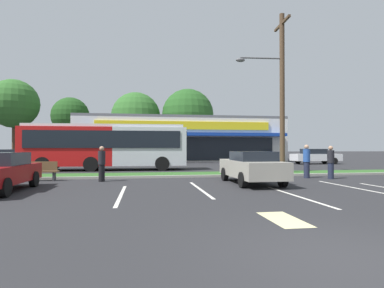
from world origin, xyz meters
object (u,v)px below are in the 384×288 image
(utility_pole, at_px, (280,88))
(pedestrian_mid, at_px, (331,162))
(pedestrian_near_bench, at_px, (307,161))
(car_4, at_px, (251,167))
(pedestrian_by_pole, at_px, (102,164))
(city_bus, at_px, (106,146))
(bus_stop_bench, at_px, (41,171))
(car_5, at_px, (13,158))
(car_3, at_px, (315,156))

(utility_pole, distance_m, pedestrian_mid, 5.57)
(pedestrian_mid, bearing_deg, pedestrian_near_bench, 160.89)
(car_4, bearing_deg, pedestrian_by_pole, 73.76)
(city_bus, relative_size, bus_stop_bench, 7.12)
(city_bus, xyz_separation_m, pedestrian_near_bench, (11.19, -7.62, -0.87))
(pedestrian_by_pole, relative_size, pedestrian_mid, 0.98)
(utility_pole, relative_size, pedestrian_by_pole, 5.83)
(car_4, bearing_deg, car_5, 46.01)
(utility_pole, distance_m, car_5, 22.26)
(car_4, relative_size, pedestrian_mid, 2.64)
(pedestrian_by_pole, height_order, pedestrian_mid, pedestrian_mid)
(pedestrian_by_pole, distance_m, pedestrian_mid, 11.56)
(city_bus, height_order, car_3, city_bus)
(city_bus, height_order, pedestrian_near_bench, city_bus)
(pedestrian_near_bench, relative_size, pedestrian_mid, 1.04)
(utility_pole, xyz_separation_m, car_5, (-19.10, 10.51, -4.51))
(pedestrian_near_bench, bearing_deg, car_5, 169.52)
(utility_pole, height_order, car_5, utility_pole)
(bus_stop_bench, xyz_separation_m, pedestrian_by_pole, (2.96, -0.71, 0.34))
(car_3, distance_m, car_5, 27.71)
(bus_stop_bench, xyz_separation_m, car_4, (9.71, -2.68, 0.26))
(city_bus, bearing_deg, car_4, -51.24)
(city_bus, distance_m, car_5, 9.92)
(utility_pole, bearing_deg, pedestrian_near_bench, -82.47)
(car_5, bearing_deg, utility_pole, -28.82)
(car_4, distance_m, car_5, 21.74)
(pedestrian_near_bench, distance_m, pedestrian_by_pole, 10.55)
(car_5, bearing_deg, pedestrian_near_bench, -33.87)
(car_5, relative_size, pedestrian_mid, 2.51)
(car_3, bearing_deg, car_5, -179.51)
(pedestrian_mid, bearing_deg, pedestrian_by_pole, -170.05)
(bus_stop_bench, relative_size, pedestrian_mid, 0.94)
(city_bus, bearing_deg, pedestrian_by_pole, -83.85)
(city_bus, relative_size, car_3, 2.44)
(utility_pole, distance_m, city_bus, 12.49)
(city_bus, relative_size, pedestrian_near_bench, 6.43)
(city_bus, relative_size, car_5, 2.65)
(city_bus, bearing_deg, car_3, 17.58)
(car_3, xyz_separation_m, pedestrian_by_pole, (-18.82, -13.37, 0.08))
(pedestrian_by_pole, bearing_deg, pedestrian_mid, 19.02)
(car_3, distance_m, car_4, 19.52)
(car_5, bearing_deg, bus_stop_bench, -64.47)
(utility_pole, relative_size, car_4, 2.17)
(bus_stop_bench, relative_size, car_5, 0.37)
(utility_pole, xyz_separation_m, bus_stop_bench, (-13.17, -1.91, -4.75))
(utility_pole, relative_size, car_5, 2.29)
(car_3, xyz_separation_m, car_5, (-27.71, -0.24, -0.02))
(car_5, bearing_deg, city_bus, -33.33)
(utility_pole, distance_m, bus_stop_bench, 14.13)
(utility_pole, xyz_separation_m, car_4, (-3.46, -4.59, -4.50))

